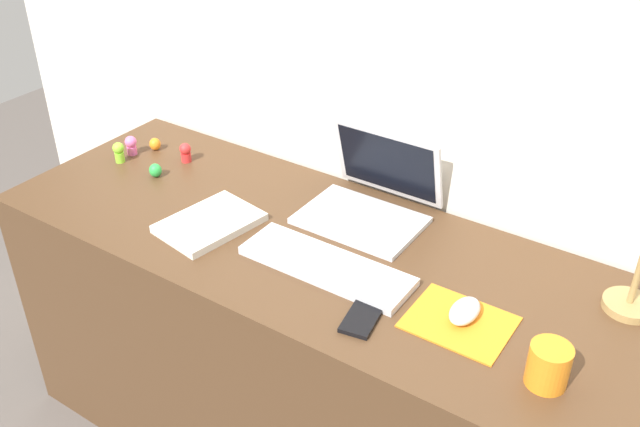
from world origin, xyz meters
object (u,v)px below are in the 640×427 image
object	(u,v)px
cell_phone	(363,316)
toy_figurine_pink	(131,145)
coffee_mug	(549,365)
toy_figurine_orange	(155,144)
keyboard	(326,266)
notebook_pad	(210,223)
laptop	(373,195)
mouse	(465,311)
toy_figurine_red	(186,152)
toy_figurine_lime	(119,151)
toy_figurine_green	(155,170)

from	to	relation	value
cell_phone	toy_figurine_pink	xyz separation A→B (m)	(-0.95, 0.25, 0.03)
coffee_mug	toy_figurine_orange	bearing A→B (deg)	167.70
keyboard	notebook_pad	distance (m)	0.34
cell_phone	laptop	bearing A→B (deg)	107.83
mouse	coffee_mug	world-z (taller)	coffee_mug
notebook_pad	toy_figurine_pink	bearing A→B (deg)	169.15
notebook_pad	coffee_mug	bearing A→B (deg)	6.04
coffee_mug	toy_figurine_pink	xyz separation A→B (m)	(-1.33, 0.22, -0.01)
mouse	laptop	bearing A→B (deg)	145.51
keyboard	toy_figurine_pink	world-z (taller)	toy_figurine_pink
cell_phone	toy_figurine_orange	world-z (taller)	toy_figurine_orange
toy_figurine_red	toy_figurine_pink	bearing A→B (deg)	-161.28
notebook_pad	toy_figurine_red	world-z (taller)	toy_figurine_red
toy_figurine_red	keyboard	bearing A→B (deg)	-18.63
laptop	notebook_pad	distance (m)	0.42
keyboard	toy_figurine_lime	distance (m)	0.79
coffee_mug	toy_figurine_green	world-z (taller)	coffee_mug
coffee_mug	toy_figurine_orange	world-z (taller)	coffee_mug
cell_phone	keyboard	bearing A→B (deg)	138.12
laptop	toy_figurine_pink	xyz separation A→B (m)	(-0.75, -0.11, -0.02)
notebook_pad	toy_figurine_orange	size ratio (longest dim) A/B	6.39
notebook_pad	toy_figurine_orange	bearing A→B (deg)	160.89
toy_figurine_pink	toy_figurine_lime	world-z (taller)	toy_figurine_lime
keyboard	notebook_pad	size ratio (longest dim) A/B	1.71
mouse	cell_phone	size ratio (longest dim) A/B	0.75
toy_figurine_red	laptop	bearing A→B (deg)	5.69
toy_figurine_lime	keyboard	bearing A→B (deg)	-7.44
notebook_pad	coffee_mug	distance (m)	0.88
cell_phone	coffee_mug	xyz separation A→B (m)	(0.38, 0.03, 0.04)
keyboard	coffee_mug	world-z (taller)	coffee_mug
laptop	toy_figurine_pink	bearing A→B (deg)	-171.37
cell_phone	coffee_mug	world-z (taller)	coffee_mug
toy_figurine_pink	toy_figurine_green	distance (m)	0.17
keyboard	notebook_pad	world-z (taller)	same
laptop	cell_phone	world-z (taller)	laptop
notebook_pad	toy_figurine_lime	bearing A→B (deg)	175.09
coffee_mug	toy_figurine_red	distance (m)	1.19
notebook_pad	coffee_mug	size ratio (longest dim) A/B	2.79
cell_phone	toy_figurine_pink	distance (m)	0.98
toy_figurine_lime	toy_figurine_red	bearing A→B (deg)	34.63
laptop	cell_phone	distance (m)	0.42
toy_figurine_orange	toy_figurine_red	bearing A→B (deg)	-1.36
toy_figurine_pink	toy_figurine_green	world-z (taller)	toy_figurine_pink
cell_phone	notebook_pad	bearing A→B (deg)	160.23
keyboard	notebook_pad	xyz separation A→B (m)	(-0.34, -0.01, 0.00)
notebook_pad	keyboard	bearing A→B (deg)	11.64
laptop	toy_figurine_lime	world-z (taller)	laptop
mouse	notebook_pad	bearing A→B (deg)	-177.56
coffee_mug	toy_figurine_green	bearing A→B (deg)	172.05
cell_phone	toy_figurine_lime	xyz separation A→B (m)	(-0.94, 0.20, 0.03)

